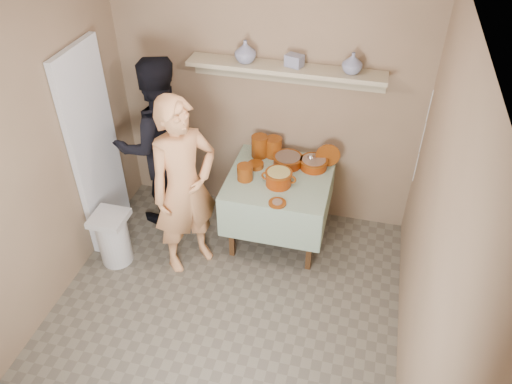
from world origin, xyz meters
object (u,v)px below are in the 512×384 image
(person_helper, at_px, (159,144))
(person_cook, at_px, (184,188))
(cazuela_rice, at_px, (279,177))
(trash_bin, at_px, (113,238))
(serving_table, at_px, (279,186))

(person_helper, bearing_deg, person_cook, 92.95)
(person_helper, xyz_separation_m, cazuela_rice, (1.25, -0.18, -0.06))
(person_cook, distance_m, cazuela_rice, 0.87)
(person_cook, xyz_separation_m, cazuela_rice, (0.77, 0.41, -0.03))
(cazuela_rice, distance_m, trash_bin, 1.68)
(person_helper, bearing_deg, serving_table, 141.39)
(person_cook, relative_size, cazuela_rice, 5.33)
(person_helper, height_order, trash_bin, person_helper)
(person_helper, relative_size, cazuela_rice, 5.48)
(person_helper, xyz_separation_m, trash_bin, (-0.23, -0.77, -0.62))
(person_helper, relative_size, trash_bin, 3.23)
(person_helper, distance_m, cazuela_rice, 1.26)
(cazuela_rice, bearing_deg, person_helper, 172.01)
(person_helper, height_order, serving_table, person_helper)
(person_helper, distance_m, serving_table, 1.26)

